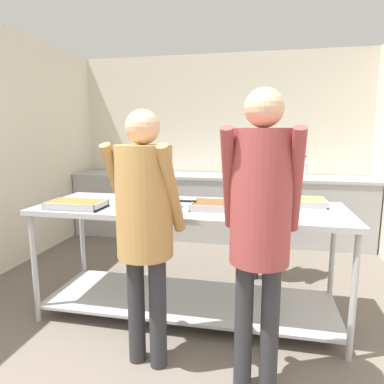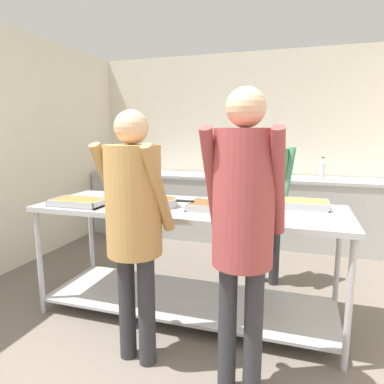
{
  "view_description": "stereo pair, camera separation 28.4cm",
  "coord_description": "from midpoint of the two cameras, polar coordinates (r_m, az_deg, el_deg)",
  "views": [
    {
      "loc": [
        0.65,
        -0.87,
        1.52
      ],
      "look_at": [
        0.07,
        1.88,
        1.03
      ],
      "focal_mm": 32.0,
      "sensor_mm": 36.0,
      "label": 1
    },
    {
      "loc": [
        0.92,
        -0.79,
        1.52
      ],
      "look_at": [
        0.07,
        1.88,
        1.03
      ],
      "focal_mm": 32.0,
      "sensor_mm": 36.0,
      "label": 2
    }
  ],
  "objects": [
    {
      "name": "water_bottle",
      "position": [
        4.83,
        16.75,
        3.93
      ],
      "size": [
        0.07,
        0.07,
        0.29
      ],
      "color": "silver",
      "rests_on": "back_counter"
    },
    {
      "name": "back_counter",
      "position": [
        4.95,
        2.46,
        -2.48
      ],
      "size": [
        4.17,
        0.65,
        0.93
      ],
      "color": "#A8A8A8",
      "rests_on": "ground_plane"
    },
    {
      "name": "guest_serving_right",
      "position": [
        1.89,
        7.16,
        -3.27
      ],
      "size": [
        0.43,
        0.34,
        1.75
      ],
      "color": "#2D2D33",
      "rests_on": "ground_plane"
    },
    {
      "name": "cook_behind_counter",
      "position": [
        3.47,
        9.52,
        0.86
      ],
      "size": [
        0.46,
        0.39,
        1.58
      ],
      "color": "#2D2D33",
      "rests_on": "ground_plane"
    },
    {
      "name": "plate_stack",
      "position": [
        2.7,
        8.28,
        -2.17
      ],
      "size": [
        0.25,
        0.25,
        0.06
      ],
      "color": "white",
      "rests_on": "serving_counter"
    },
    {
      "name": "serving_counter",
      "position": [
        2.85,
        -3.31,
        -8.4
      ],
      "size": [
        2.47,
        0.84,
        0.93
      ],
      "color": "#ADAFB5",
      "rests_on": "ground_plane"
    },
    {
      "name": "broccoli_bowl",
      "position": [
        2.99,
        -12.63,
        -0.96
      ],
      "size": [
        0.19,
        0.19,
        0.09
      ],
      "color": "#B2B2B7",
      "rests_on": "serving_counter"
    },
    {
      "name": "sauce_pan",
      "position": [
        2.74,
        -7.62,
        -1.8
      ],
      "size": [
        0.38,
        0.24,
        0.07
      ],
      "color": "#ADAFB5",
      "rests_on": "serving_counter"
    },
    {
      "name": "guest_serving_left",
      "position": [
        2.17,
        -11.65,
        -3.59
      ],
      "size": [
        0.49,
        0.38,
        1.66
      ],
      "color": "#2D2D33",
      "rests_on": "ground_plane"
    },
    {
      "name": "wall_rear",
      "position": [
        5.2,
        3.2,
        7.69
      ],
      "size": [
        4.33,
        0.06,
        2.65
      ],
      "color": "beige",
      "rests_on": "ground_plane"
    },
    {
      "name": "serving_tray_greens",
      "position": [
        2.9,
        15.29,
        -1.65
      ],
      "size": [
        0.36,
        0.28,
        0.05
      ],
      "color": "#ADAFB5",
      "rests_on": "serving_counter"
    },
    {
      "name": "serving_tray_vegetables",
      "position": [
        2.9,
        -21.4,
        -2.02
      ],
      "size": [
        0.43,
        0.26,
        0.05
      ],
      "color": "#ADAFB5",
      "rests_on": "serving_counter"
    },
    {
      "name": "serving_tray_roast",
      "position": [
        2.66,
        0.84,
        -2.34
      ],
      "size": [
        0.36,
        0.3,
        0.05
      ],
      "color": "#ADAFB5",
      "rests_on": "serving_counter"
    }
  ]
}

